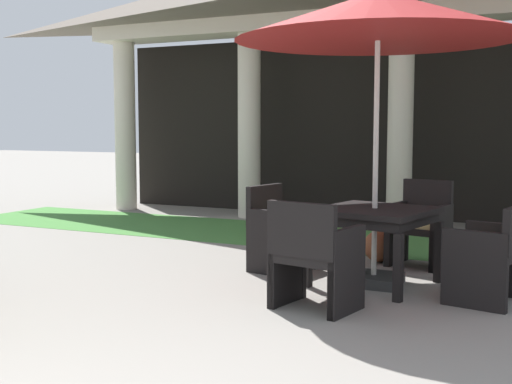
# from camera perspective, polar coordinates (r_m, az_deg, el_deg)

# --- Properties ---
(lawn_strip) EXTENTS (12.79, 1.98, 0.01)m
(lawn_strip) POSITION_cam_1_polar(r_m,az_deg,el_deg) (8.73, 9.88, -4.13)
(lawn_strip) COLOR #47843D
(lawn_strip) RESTS_ON ground
(patio_table_mid_left) EXTENTS (1.13, 1.13, 0.72)m
(patio_table_mid_left) POSITION_cam_1_polar(r_m,az_deg,el_deg) (6.27, 10.10, -2.25)
(patio_table_mid_left) COLOR black
(patio_table_mid_left) RESTS_ON ground
(patio_umbrella_mid_left) EXTENTS (2.60, 2.60, 2.74)m
(patio_umbrella_mid_left) POSITION_cam_1_polar(r_m,az_deg,el_deg) (6.29, 10.39, 14.39)
(patio_umbrella_mid_left) COLOR #2D2D2D
(patio_umbrella_mid_left) RESTS_ON ground
(patio_chair_mid_left_south) EXTENTS (0.71, 0.61, 0.89)m
(patio_chair_mid_left_south) POSITION_cam_1_polar(r_m,az_deg,el_deg) (5.38, 4.96, -5.59)
(patio_chair_mid_left_south) COLOR black
(patio_chair_mid_left_south) RESTS_ON ground
(patio_chair_mid_left_west) EXTENTS (0.61, 0.67, 0.87)m
(patio_chair_mid_left_west) POSITION_cam_1_polar(r_m,az_deg,el_deg) (6.83, 2.06, -3.27)
(patio_chair_mid_left_west) COLOR black
(patio_chair_mid_left_west) RESTS_ON ground
(patio_chair_mid_left_north) EXTENTS (0.64, 0.59, 0.90)m
(patio_chair_mid_left_north) POSITION_cam_1_polar(r_m,az_deg,el_deg) (7.26, 13.84, -2.94)
(patio_chair_mid_left_north) COLOR black
(patio_chair_mid_left_north) RESTS_ON ground
(patio_chair_mid_left_east) EXTENTS (0.64, 0.71, 0.83)m
(patio_chair_mid_left_east) POSITION_cam_1_polar(r_m,az_deg,el_deg) (5.91, 19.34, -5.08)
(patio_chair_mid_left_east) COLOR black
(patio_chair_mid_left_east) RESTS_ON ground
(terracotta_urn) EXTENTS (0.33, 0.33, 0.42)m
(terracotta_urn) POSITION_cam_1_polar(r_m,az_deg,el_deg) (7.40, 10.42, -4.56)
(terracotta_urn) COLOR brown
(terracotta_urn) RESTS_ON ground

